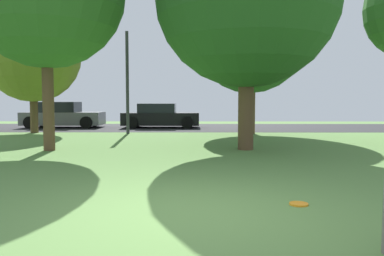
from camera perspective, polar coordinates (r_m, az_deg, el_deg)
name	(u,v)px	position (r m, az deg, el deg)	size (l,w,h in m)	color
ground_plane	(189,212)	(5.36, -0.42, -12.15)	(44.00, 44.00, 0.00)	#5B8442
road_strip	(194,127)	(21.19, 0.27, 0.08)	(44.00, 6.40, 0.01)	#28282B
birch_tree_lone	(251,36)	(17.71, 8.54, 13.17)	(5.05, 5.05, 6.83)	brown
maple_tree_near	(32,54)	(19.30, -22.24, 9.90)	(4.30, 4.30, 5.70)	brown
frisbee_disc	(299,204)	(5.90, 15.29, -10.63)	(0.27, 0.27, 0.03)	orange
parked_car_grey	(62,116)	(22.34, -18.35, 1.69)	(4.22, 1.93, 1.39)	slate
parked_car_black	(160,116)	(21.19, -4.66, 1.69)	(4.08, 2.05, 1.30)	black
street_lamp_post	(127,83)	(17.62, -9.40, 6.51)	(0.14, 0.14, 4.50)	#2D2D33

